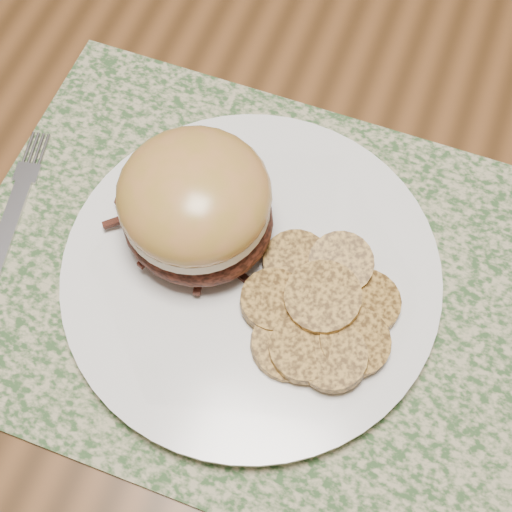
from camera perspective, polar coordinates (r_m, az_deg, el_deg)
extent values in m
plane|color=brown|center=(1.33, -6.39, -4.88)|extent=(3.50, 3.50, 0.00)
cube|color=brown|center=(0.71, -12.62, 16.58)|extent=(1.50, 0.90, 0.04)
cube|color=#32522A|center=(0.53, 0.68, -2.14)|extent=(0.45, 0.33, 0.00)
cylinder|color=white|center=(0.52, -0.38, -1.46)|extent=(0.26, 0.26, 0.02)
ellipsoid|color=black|center=(0.51, -4.69, 3.06)|extent=(0.13, 0.13, 0.04)
cylinder|color=beige|center=(0.49, -4.88, 4.25)|extent=(0.13, 0.13, 0.01)
ellipsoid|color=#B1753A|center=(0.48, -4.98, 4.90)|extent=(0.13, 0.13, 0.06)
cylinder|color=#AD7D33|center=(0.51, 3.25, -0.49)|extent=(0.07, 0.07, 0.01)
cylinder|color=#AD7D33|center=(0.51, 6.81, -0.59)|extent=(0.06, 0.06, 0.02)
cylinder|color=#AD7D33|center=(0.51, 8.66, -3.69)|extent=(0.05, 0.05, 0.01)
cylinder|color=#AD7D33|center=(0.50, 1.44, -3.60)|extent=(0.05, 0.05, 0.01)
cylinder|color=#AD7D33|center=(0.49, 5.38, -3.32)|extent=(0.06, 0.06, 0.02)
cylinder|color=#AD7D33|center=(0.49, 7.89, -6.78)|extent=(0.06, 0.06, 0.01)
cylinder|color=#AD7D33|center=(0.49, 2.74, -6.99)|extent=(0.06, 0.06, 0.02)
cylinder|color=#AD7D33|center=(0.48, 6.17, -8.10)|extent=(0.07, 0.07, 0.02)
cylinder|color=#AD7D33|center=(0.48, 3.84, -7.43)|extent=(0.07, 0.07, 0.01)
cube|color=#B1B1B8|center=(0.57, -19.67, 0.79)|extent=(0.03, 0.11, 0.00)
cube|color=#B1B1B8|center=(0.60, -17.83, 6.33)|extent=(0.02, 0.02, 0.00)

